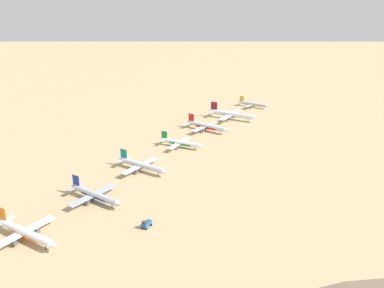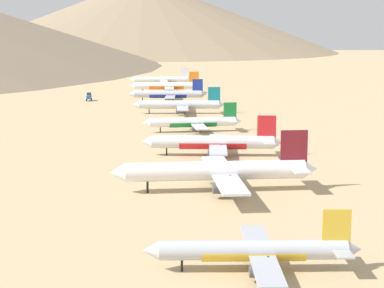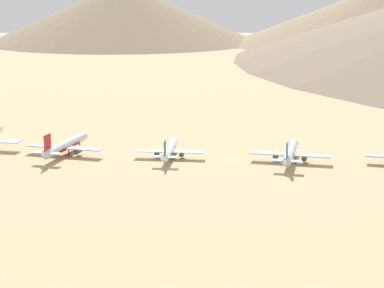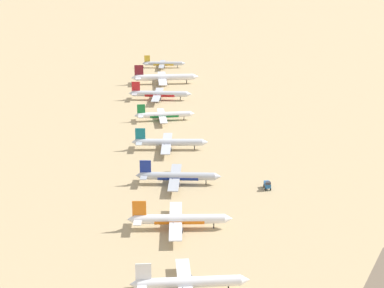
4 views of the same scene
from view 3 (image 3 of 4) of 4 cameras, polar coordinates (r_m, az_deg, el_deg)
The scene contains 6 objects.
ground_plane at distance 269.10m, azimuth 3.47°, elevation -1.27°, with size 1870.74×1870.74×0.00m, color tan.
parked_jet_3 at distance 265.93m, azimuth 8.39°, elevation -0.72°, with size 39.16×31.75×11.31m.
parked_jet_4 at distance 269.60m, azimuth -1.92°, elevation -0.49°, with size 35.23×28.70×10.16m.
parked_jet_5 at distance 279.22m, azimuth -10.76°, elevation -0.12°, with size 40.60×33.01×11.70m.
desert_hill_1 at distance 834.96m, azimuth 15.96°, elevation 10.54°, with size 364.46×364.46×69.48m, color #8C775B.
desert_hill_3 at distance 854.34m, azimuth -5.90°, elevation 11.11°, with size 337.03×337.03×72.06m, color #847056.
Camera 3 is at (-257.78, -37.47, 67.53)m, focal length 62.47 mm.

